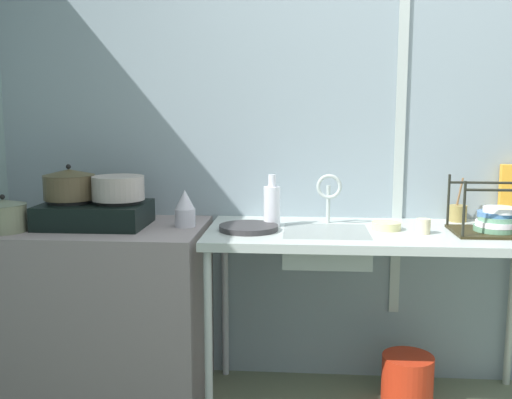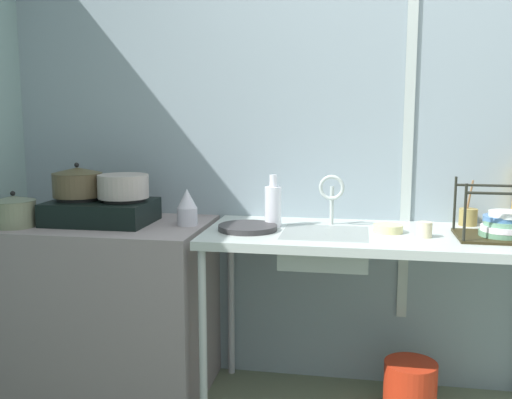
{
  "view_description": "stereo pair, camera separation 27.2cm",
  "coord_description": "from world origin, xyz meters",
  "px_view_note": "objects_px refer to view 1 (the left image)",
  "views": [
    {
      "loc": [
        -0.58,
        -1.61,
        1.42
      ],
      "look_at": [
        -0.79,
        1.08,
        1.02
      ],
      "focal_mm": 40.52,
      "sensor_mm": 36.0,
      "label": 1
    },
    {
      "loc": [
        -0.31,
        -1.57,
        1.42
      ],
      "look_at": [
        -0.79,
        1.08,
        1.02
      ],
      "focal_mm": 40.52,
      "sensor_mm": 36.0,
      "label": 2
    }
  ],
  "objects_px": {
    "pot_on_right_burner": "(118,188)",
    "faucet": "(329,191)",
    "sink_basin": "(326,246)",
    "frying_pan": "(249,228)",
    "dish_rack": "(497,222)",
    "stove": "(95,214)",
    "pot_on_left_burner": "(69,184)",
    "pot_beside_stove": "(3,215)",
    "bottle_by_sink": "(272,205)",
    "utensil_jar": "(458,213)",
    "small_bowl_on_drainboard": "(386,226)",
    "bucket_on_floor": "(407,380)",
    "percolator": "(185,209)",
    "cup_by_rack": "(423,226)"
  },
  "relations": [
    {
      "from": "pot_on_right_burner",
      "to": "frying_pan",
      "type": "relative_size",
      "value": 0.9
    },
    {
      "from": "frying_pan",
      "to": "sink_basin",
      "type": "bearing_deg",
      "value": 1.21
    },
    {
      "from": "frying_pan",
      "to": "dish_rack",
      "type": "xyz_separation_m",
      "value": [
        1.13,
        0.02,
        0.04
      ]
    },
    {
      "from": "dish_rack",
      "to": "bottle_by_sink",
      "type": "bearing_deg",
      "value": 174.82
    },
    {
      "from": "pot_on_left_burner",
      "to": "sink_basin",
      "type": "height_order",
      "value": "pot_on_left_burner"
    },
    {
      "from": "pot_on_right_burner",
      "to": "cup_by_rack",
      "type": "bearing_deg",
      "value": -2.31
    },
    {
      "from": "sink_basin",
      "to": "frying_pan",
      "type": "height_order",
      "value": "frying_pan"
    },
    {
      "from": "pot_on_right_burner",
      "to": "small_bowl_on_drainboard",
      "type": "relative_size",
      "value": 1.82
    },
    {
      "from": "pot_beside_stove",
      "to": "frying_pan",
      "type": "xyz_separation_m",
      "value": [
        1.13,
        0.11,
        -0.06
      ]
    },
    {
      "from": "sink_basin",
      "to": "frying_pan",
      "type": "bearing_deg",
      "value": -178.79
    },
    {
      "from": "pot_on_right_burner",
      "to": "pot_beside_stove",
      "type": "bearing_deg",
      "value": -162.01
    },
    {
      "from": "frying_pan",
      "to": "dish_rack",
      "type": "height_order",
      "value": "dish_rack"
    },
    {
      "from": "dish_rack",
      "to": "utensil_jar",
      "type": "distance_m",
      "value": 0.31
    },
    {
      "from": "pot_on_left_burner",
      "to": "pot_beside_stove",
      "type": "height_order",
      "value": "pot_on_left_burner"
    },
    {
      "from": "pot_beside_stove",
      "to": "bucket_on_floor",
      "type": "bearing_deg",
      "value": 5.83
    },
    {
      "from": "percolator",
      "to": "bucket_on_floor",
      "type": "relative_size",
      "value": 0.72
    },
    {
      "from": "pot_on_left_burner",
      "to": "bucket_on_floor",
      "type": "bearing_deg",
      "value": 1.16
    },
    {
      "from": "faucet",
      "to": "frying_pan",
      "type": "xyz_separation_m",
      "value": [
        -0.38,
        -0.18,
        -0.16
      ]
    },
    {
      "from": "utensil_jar",
      "to": "bucket_on_floor",
      "type": "height_order",
      "value": "utensil_jar"
    },
    {
      "from": "small_bowl_on_drainboard",
      "to": "utensil_jar",
      "type": "distance_m",
      "value": 0.46
    },
    {
      "from": "stove",
      "to": "pot_on_right_burner",
      "type": "distance_m",
      "value": 0.18
    },
    {
      "from": "cup_by_rack",
      "to": "small_bowl_on_drainboard",
      "type": "relative_size",
      "value": 0.5
    },
    {
      "from": "bottle_by_sink",
      "to": "pot_beside_stove",
      "type": "bearing_deg",
      "value": -169.68
    },
    {
      "from": "percolator",
      "to": "cup_by_rack",
      "type": "height_order",
      "value": "percolator"
    },
    {
      "from": "frying_pan",
      "to": "bottle_by_sink",
      "type": "xyz_separation_m",
      "value": [
        0.1,
        0.11,
        0.09
      ]
    },
    {
      "from": "percolator",
      "to": "bucket_on_floor",
      "type": "distance_m",
      "value": 1.38
    },
    {
      "from": "pot_on_right_burner",
      "to": "cup_by_rack",
      "type": "height_order",
      "value": "pot_on_right_burner"
    },
    {
      "from": "dish_rack",
      "to": "pot_on_right_burner",
      "type": "bearing_deg",
      "value": 179.02
    },
    {
      "from": "stove",
      "to": "pot_on_left_burner",
      "type": "distance_m",
      "value": 0.19
    },
    {
      "from": "sink_basin",
      "to": "bottle_by_sink",
      "type": "relative_size",
      "value": 1.56
    },
    {
      "from": "percolator",
      "to": "utensil_jar",
      "type": "bearing_deg",
      "value": 10.25
    },
    {
      "from": "percolator",
      "to": "dish_rack",
      "type": "height_order",
      "value": "dish_rack"
    },
    {
      "from": "pot_on_right_burner",
      "to": "dish_rack",
      "type": "bearing_deg",
      "value": -0.98
    },
    {
      "from": "sink_basin",
      "to": "dish_rack",
      "type": "height_order",
      "value": "dish_rack"
    },
    {
      "from": "pot_on_left_burner",
      "to": "dish_rack",
      "type": "xyz_separation_m",
      "value": [
        2.01,
        -0.03,
        -0.15
      ]
    },
    {
      "from": "cup_by_rack",
      "to": "utensil_jar",
      "type": "xyz_separation_m",
      "value": [
        0.24,
        0.32,
        0.01
      ]
    },
    {
      "from": "stove",
      "to": "sink_basin",
      "type": "bearing_deg",
      "value": -2.01
    },
    {
      "from": "stove",
      "to": "frying_pan",
      "type": "xyz_separation_m",
      "value": [
        0.75,
        -0.05,
        -0.05
      ]
    },
    {
      "from": "dish_rack",
      "to": "utensil_jar",
      "type": "xyz_separation_m",
      "value": [
        -0.1,
        0.29,
        -0.01
      ]
    },
    {
      "from": "pot_on_left_burner",
      "to": "small_bowl_on_drainboard",
      "type": "xyz_separation_m",
      "value": [
        1.52,
        0.02,
        -0.19
      ]
    },
    {
      "from": "stove",
      "to": "faucet",
      "type": "xyz_separation_m",
      "value": [
        1.13,
        0.13,
        0.11
      ]
    },
    {
      "from": "stove",
      "to": "pot_on_left_burner",
      "type": "xyz_separation_m",
      "value": [
        -0.12,
        -0.0,
        0.14
      ]
    },
    {
      "from": "bottle_by_sink",
      "to": "pot_on_right_burner",
      "type": "bearing_deg",
      "value": -175.08
    },
    {
      "from": "pot_on_right_burner",
      "to": "faucet",
      "type": "bearing_deg",
      "value": 7.38
    },
    {
      "from": "sink_basin",
      "to": "cup_by_rack",
      "type": "relative_size",
      "value": 5.71
    },
    {
      "from": "dish_rack",
      "to": "bottle_by_sink",
      "type": "distance_m",
      "value": 1.04
    },
    {
      "from": "frying_pan",
      "to": "bucket_on_floor",
      "type": "bearing_deg",
      "value": 5.9
    },
    {
      "from": "pot_on_right_burner",
      "to": "sink_basin",
      "type": "distance_m",
      "value": 1.03
    },
    {
      "from": "pot_on_right_burner",
      "to": "bucket_on_floor",
      "type": "bearing_deg",
      "value": 1.36
    },
    {
      "from": "dish_rack",
      "to": "stove",
      "type": "bearing_deg",
      "value": 179.09
    }
  ]
}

